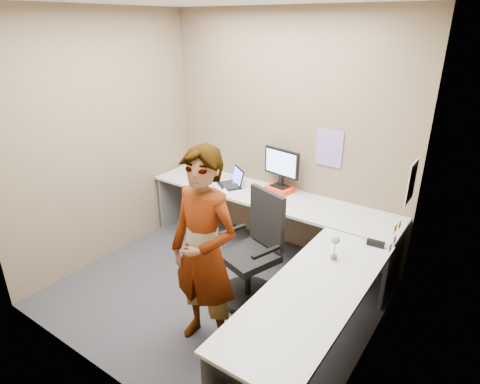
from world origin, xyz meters
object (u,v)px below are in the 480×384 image
Objects in this scene: desk at (275,238)px; office_chair at (253,258)px; monitor at (281,165)px; person at (204,253)px.

office_chair reaches higher than desk.
desk is 6.41× the size of monitor.
person is (0.29, -1.72, -0.18)m from monitor.
person reaches higher than desk.
monitor is at bearing 123.94° from office_chair.
monitor is 1.20m from office_chair.
monitor is 1.76m from person.
person is (-0.10, -0.95, 0.28)m from desk.
office_chair is 0.62× the size of person.
person reaches higher than office_chair.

